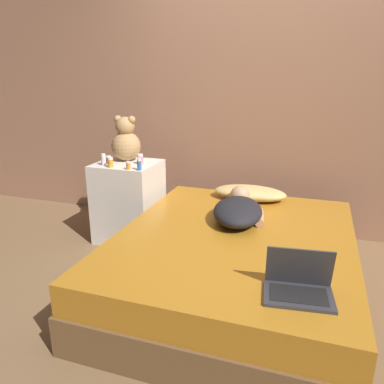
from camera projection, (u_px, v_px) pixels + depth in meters
The scene contains 14 objects.
ground_plane at pixel (233, 290), 2.58m from camera, with size 12.00×12.00×0.00m, color brown.
wall_back at pixel (268, 89), 3.28m from camera, with size 8.00×0.06×2.60m.
bed at pixel (234, 263), 2.52m from camera, with size 1.52×1.86×0.43m.
nightstand at pixel (129, 201), 3.31m from camera, with size 0.51×0.48×0.70m.
pillow at pixel (250, 193), 3.11m from camera, with size 0.60×0.29×0.11m.
person_lying at pixel (239, 209), 2.68m from camera, with size 0.42×0.71×0.16m.
laptop at pixel (299, 285), 1.77m from camera, with size 0.34×0.25×0.22m.
teddy_bear at pixel (126, 141), 3.24m from camera, with size 0.25×0.25×0.39m.
bottle_red at pixel (108, 160), 3.18m from camera, with size 0.05×0.05×0.06m.
bottle_orange at pixel (128, 166), 2.97m from camera, with size 0.03×0.03×0.07m.
bottle_blue at pixel (139, 164), 2.94m from camera, with size 0.03×0.03×0.10m.
bottle_clear at pixel (104, 160), 3.11m from camera, with size 0.04×0.04×0.10m.
bottle_pink at pixel (140, 159), 3.14m from camera, with size 0.05×0.05×0.09m.
bottle_amber at pixel (110, 162), 3.04m from camera, with size 0.05×0.05×0.08m.
Camera 1 is at (0.45, -2.23, 1.43)m, focal length 35.00 mm.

